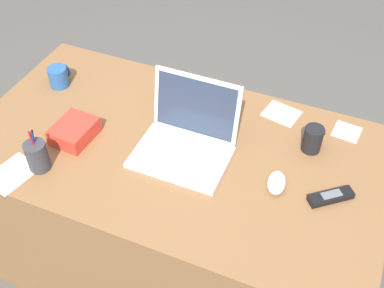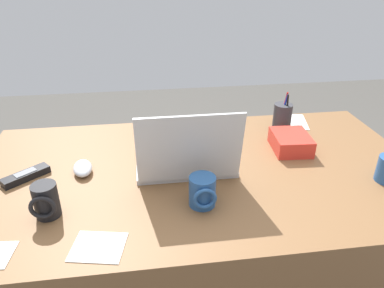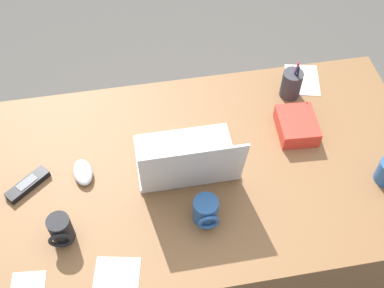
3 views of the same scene
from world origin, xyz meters
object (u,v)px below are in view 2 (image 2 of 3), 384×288
Objects in this scene: coffee_mug_white at (46,201)px; coffee_mug_spare at (203,192)px; laptop at (186,158)px; pen_holder at (282,117)px; computer_mouse at (83,168)px; cordless_phone at (26,176)px; snack_bag at (291,142)px.

coffee_mug_spare is (-0.45, 0.01, -0.00)m from coffee_mug_white.
laptop is 2.03× the size of pen_holder.
computer_mouse is 0.73× the size of cordless_phone.
cordless_phone is (0.54, -0.02, -0.04)m from laptop.
snack_bag is (-0.95, -0.08, 0.02)m from cordless_phone.
pen_holder reaches higher than coffee_mug_spare.
pen_holder reaches higher than cordless_phone.
coffee_mug_white reaches higher than snack_bag.
coffee_mug_white is 0.70× the size of cordless_phone.
laptop reaches higher than pen_holder.
cordless_phone is (0.12, -0.21, -0.04)m from coffee_mug_white.
laptop is at bearing 13.64° from snack_bag.
pen_holder is (-0.42, -0.48, 0.01)m from coffee_mug_spare.
laptop is 0.36m from computer_mouse.
coffee_mug_white is at bearing 28.41° from pen_holder.
pen_holder is 0.18m from snack_bag.
coffee_mug_spare is at bearing 178.77° from coffee_mug_white.
computer_mouse reaches higher than cordless_phone.
laptop reaches higher than snack_bag.
snack_bag is (-0.77, -0.06, 0.01)m from computer_mouse.
computer_mouse is 0.45m from coffee_mug_spare.
cordless_phone is at bearing -21.60° from coffee_mug_spare.
pen_holder reaches higher than computer_mouse.
coffee_mug_spare is at bearing 158.40° from cordless_phone.
cordless_phone is at bearing -4.26° from computer_mouse.
computer_mouse is at bearing -6.27° from laptop.
coffee_mug_spare is 0.64m from pen_holder.
coffee_mug_white is at bearing 118.43° from cordless_phone.
laptop reaches higher than cordless_phone.
cordless_phone is (0.18, 0.01, -0.00)m from computer_mouse.
coffee_mug_spare is at bearing 139.15° from computer_mouse.
snack_bag is at bearing 175.84° from computer_mouse.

